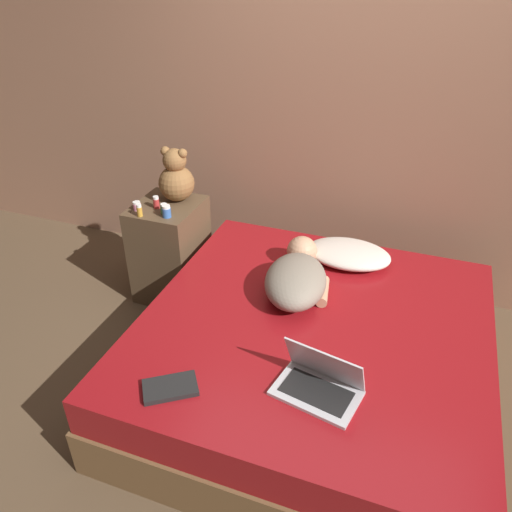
% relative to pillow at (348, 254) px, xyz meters
% --- Properties ---
extents(ground_plane, '(12.00, 12.00, 0.00)m').
position_rel_pillow_xyz_m(ground_plane, '(-0.04, -0.64, -0.52)').
color(ground_plane, brown).
extents(wall_back, '(8.00, 0.06, 2.60)m').
position_rel_pillow_xyz_m(wall_back, '(-0.04, 0.54, 0.78)').
color(wall_back, '#996B51').
rests_on(wall_back, ground_plane).
extents(bed, '(1.77, 1.80, 0.47)m').
position_rel_pillow_xyz_m(bed, '(-0.04, -0.64, -0.29)').
color(bed, brown).
rests_on(bed, ground_plane).
extents(nightstand, '(0.41, 0.46, 0.68)m').
position_rel_pillow_xyz_m(nightstand, '(-1.20, -0.07, -0.18)').
color(nightstand, brown).
rests_on(nightstand, ground_plane).
extents(pillow, '(0.51, 0.35, 0.11)m').
position_rel_pillow_xyz_m(pillow, '(0.00, 0.00, 0.00)').
color(pillow, beige).
rests_on(pillow, bed).
extents(person_lying, '(0.41, 0.69, 0.19)m').
position_rel_pillow_xyz_m(person_lying, '(-0.21, -0.40, 0.04)').
color(person_lying, gray).
rests_on(person_lying, bed).
extents(laptop, '(0.40, 0.29, 0.22)m').
position_rel_pillow_xyz_m(laptop, '(0.09, -1.09, -0.00)').
color(laptop, silver).
rests_on(laptop, bed).
extents(teddy_bear, '(0.23, 0.23, 0.36)m').
position_rel_pillow_xyz_m(teddy_bear, '(-1.16, 0.03, 0.32)').
color(teddy_bear, brown).
rests_on(teddy_bear, nightstand).
extents(bottle_amber, '(0.03, 0.03, 0.08)m').
position_rel_pillow_xyz_m(bottle_amber, '(-1.27, -0.27, 0.20)').
color(bottle_amber, gold).
rests_on(bottle_amber, nightstand).
extents(bottle_red, '(0.04, 0.04, 0.08)m').
position_rel_pillow_xyz_m(bottle_red, '(-1.23, -0.13, 0.20)').
color(bottle_red, '#B72D2D').
rests_on(bottle_red, nightstand).
extents(bottle_blue, '(0.05, 0.05, 0.08)m').
position_rel_pillow_xyz_m(bottle_blue, '(-1.11, -0.22, 0.20)').
color(bottle_blue, '#3866B2').
rests_on(bottle_blue, nightstand).
extents(bottle_green, '(0.04, 0.04, 0.06)m').
position_rel_pillow_xyz_m(bottle_green, '(-1.15, -0.18, 0.19)').
color(bottle_green, '#3D8E4C').
rests_on(bottle_green, nightstand).
extents(bottle_pink, '(0.05, 0.05, 0.06)m').
position_rel_pillow_xyz_m(bottle_pink, '(-1.33, -0.19, 0.19)').
color(bottle_pink, pink).
rests_on(bottle_pink, nightstand).
extents(book, '(0.27, 0.25, 0.02)m').
position_rel_pillow_xyz_m(book, '(-0.52, -1.30, -0.04)').
color(book, black).
rests_on(book, bed).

